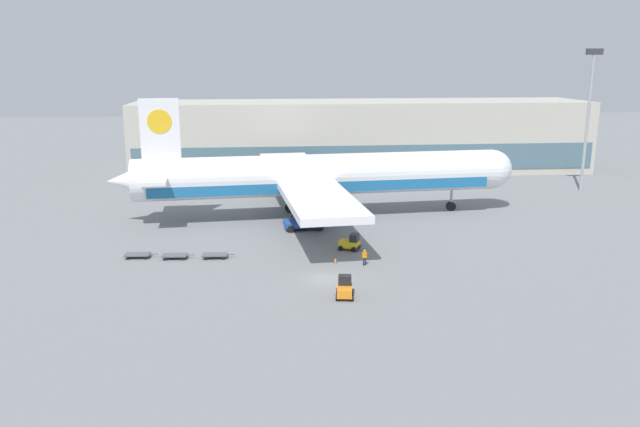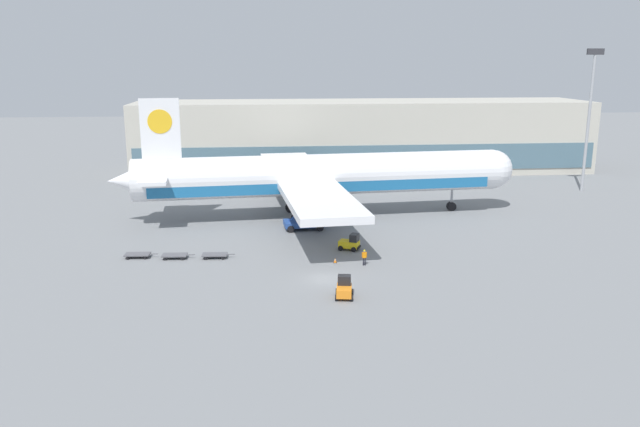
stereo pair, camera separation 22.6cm
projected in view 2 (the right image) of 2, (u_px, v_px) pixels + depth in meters
name	position (u px, v px, depth m)	size (l,w,h in m)	color
ground_plane	(325.00, 279.00, 63.93)	(400.00, 400.00, 0.00)	slate
terminal_building	(363.00, 136.00, 126.01)	(90.00, 18.20, 14.00)	#BCB7A8
light_mast	(590.00, 111.00, 103.97)	(2.80, 0.50, 23.76)	#9EA0A5
airplane_main	(316.00, 176.00, 88.32)	(58.07, 48.49, 17.00)	white
scissor_lift_loader	(304.00, 215.00, 82.60)	(5.43, 3.74, 4.87)	#284C99
baggage_tug_foreground	(344.00, 288.00, 58.84)	(1.96, 2.64, 2.00)	orange
baggage_tug_mid	(350.00, 243.00, 73.62)	(2.81, 2.44, 2.00)	yellow
baggage_dolly_lead	(138.00, 254.00, 70.77)	(3.73, 1.64, 0.48)	#56565B
baggage_dolly_second	(175.00, 255.00, 70.48)	(3.73, 1.64, 0.48)	#56565B
baggage_dolly_third	(215.00, 255.00, 70.66)	(3.73, 1.64, 0.48)	#56565B
ground_crew_near	(364.00, 256.00, 67.98)	(0.57, 0.27, 1.79)	black
traffic_cone_near	(335.00, 260.00, 69.04)	(0.40, 0.40, 0.59)	black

